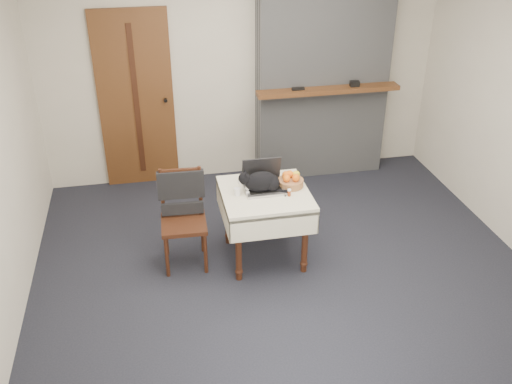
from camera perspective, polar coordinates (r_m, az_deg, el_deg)
The scene contains 12 objects.
ground at distance 5.35m, azimuth 2.62°, elevation -7.34°, with size 4.50×4.50×0.00m, color black.
room_shell at distance 4.97m, azimuth 1.77°, elevation 12.57°, with size 4.52×4.01×2.61m.
door at distance 6.52m, azimuth -11.89°, elevation 8.92°, with size 0.82×0.10×2.00m.
chimney at distance 6.61m, azimuth 6.73°, elevation 12.34°, with size 1.62×0.48×2.60m.
side_table at distance 5.15m, azimuth 0.91°, elevation -1.06°, with size 0.78×0.78×0.70m.
laptop at distance 5.13m, azimuth 0.74°, elevation 1.06°, with size 0.36×0.31×0.26m.
cat at distance 5.06m, azimuth 0.60°, elevation 1.01°, with size 0.44×0.21×0.22m.
cream_jar at distance 5.03m, azimuth -1.89°, elevation 0.05°, with size 0.06×0.06×0.07m, color white.
pill_bottle at distance 5.02m, azimuth 3.35°, elevation -0.05°, with size 0.03×0.03×0.07m.
fruit_basket at distance 5.18m, azimuth 3.49°, elevation 1.15°, with size 0.23×0.23×0.13m.
desk_clutter at distance 5.16m, azimuth 3.26°, elevation 0.42°, with size 0.14×0.02×0.01m, color black.
chair at distance 5.18m, azimuth -7.38°, elevation -1.24°, with size 0.43×0.42×0.91m.
Camera 1 is at (-1.10, -4.18, 3.15)m, focal length 40.00 mm.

